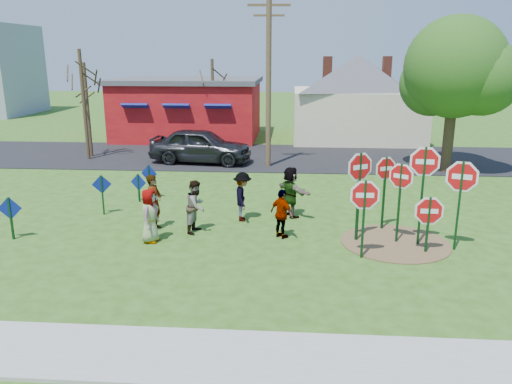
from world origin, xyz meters
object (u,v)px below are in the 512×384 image
stop_sign_d (424,171)px  person_a (150,216)px  suv (201,146)px  leafy_tree (458,73)px  utility_pole (269,79)px  stop_sign_a (364,202)px  stop_sign_c (401,185)px  stop_sign_b (385,175)px  person_b (154,202)px

stop_sign_d → person_a: size_ratio=1.89×
suv → leafy_tree: (12.08, -1.08, 3.69)m
suv → person_a: bearing=-170.8°
person_a → utility_pole: size_ratio=0.20×
leafy_tree → stop_sign_d: bearing=-110.8°
stop_sign_a → suv: stop_sign_a is taller
person_a → stop_sign_c: bearing=-79.8°
stop_sign_b → person_a: size_ratio=1.53×
stop_sign_d → suv: stop_sign_d is taller
person_a → stop_sign_b: bearing=-70.6°
stop_sign_b → stop_sign_c: stop_sign_c is taller
person_a → utility_pole: 11.49m
stop_sign_d → utility_pole: 11.53m
person_b → utility_pole: utility_pole is taller
person_b → suv: size_ratio=0.35×
stop_sign_a → stop_sign_b: 2.57m
stop_sign_b → stop_sign_c: 1.18m
suv → stop_sign_d: bearing=-135.5°
stop_sign_c → leafy_tree: (4.29, 9.60, 2.83)m
stop_sign_d → suv: bearing=134.0°
stop_sign_c → stop_sign_d: size_ratio=0.82×
person_b → suv: bearing=12.5°
utility_pole → stop_sign_b: bearing=-65.4°
stop_sign_d → leafy_tree: bearing=75.4°
suv → leafy_tree: leafy_tree is taller
person_a → leafy_tree: 15.82m
stop_sign_b → utility_pole: (-4.09, 8.93, 2.49)m
stop_sign_a → leafy_tree: size_ratio=0.33×
stop_sign_a → suv: size_ratio=0.45×
stop_sign_c → suv: size_ratio=0.49×
person_a → person_b: 1.12m
stop_sign_d → stop_sign_c: bearing=172.8°
stop_sign_b → stop_sign_d: (0.83, -1.29, 0.44)m
suv → utility_pole: bearing=-93.1°
person_a → utility_pole: utility_pole is taller
stop_sign_c → person_a: (-7.32, -0.46, -0.96)m
stop_sign_b → stop_sign_c: size_ratio=0.98×
stop_sign_d → person_b: size_ratio=1.72×
stop_sign_b → stop_sign_c: (0.24, -1.15, -0.02)m
stop_sign_c → stop_sign_d: bearing=21.1°
stop_sign_b → person_b: size_ratio=1.39×
stop_sign_a → stop_sign_b: (0.95, 2.38, 0.19)m
person_b → leafy_tree: (11.77, 8.96, 3.71)m
stop_sign_a → person_a: 6.23m
stop_sign_d → suv: size_ratio=0.60×
person_a → stop_sign_a: bearing=-90.5°
person_a → suv: (-0.48, 11.14, 0.10)m
person_a → leafy_tree: bearing=-42.5°
suv → person_b: bearing=-171.5°
person_b → suv: (-0.32, 10.03, 0.02)m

